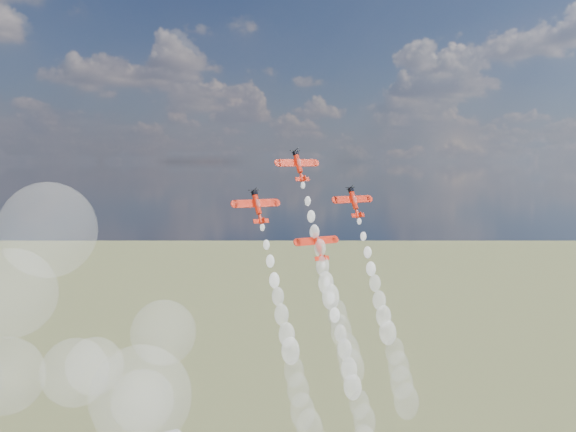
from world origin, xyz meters
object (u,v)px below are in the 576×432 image
(plane_left, at_px, (257,206))
(plane_slot, at_px, (318,243))
(plane_lead, at_px, (299,165))
(plane_right, at_px, (354,202))

(plane_left, relative_size, plane_slot, 1.00)
(plane_lead, xyz_separation_m, plane_left, (-14.84, -4.13, -9.53))
(plane_right, distance_m, plane_slot, 18.12)
(plane_lead, relative_size, plane_left, 1.00)
(plane_right, relative_size, plane_slot, 1.00)
(plane_left, xyz_separation_m, plane_slot, (14.84, -4.13, -9.53))
(plane_slot, bearing_deg, plane_left, 164.45)
(plane_left, height_order, plane_slot, plane_left)
(plane_lead, distance_m, plane_right, 18.12)
(plane_lead, height_order, plane_left, plane_lead)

